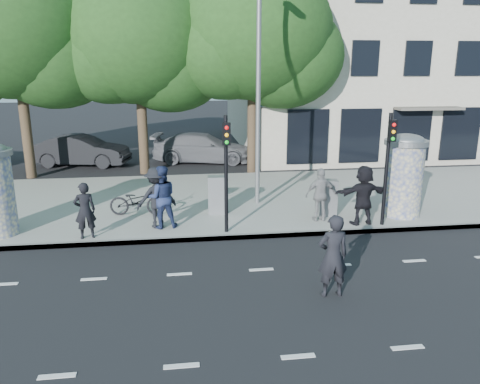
{
  "coord_description": "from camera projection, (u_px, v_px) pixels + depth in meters",
  "views": [
    {
      "loc": [
        -1.93,
        -9.05,
        4.85
      ],
      "look_at": [
        -0.25,
        3.5,
        1.43
      ],
      "focal_mm": 35.0,
      "sensor_mm": 36.0,
      "label": 1
    }
  ],
  "objects": [
    {
      "name": "ground",
      "position": [
        273.0,
        296.0,
        10.17
      ],
      "size": [
        120.0,
        120.0,
        0.0
      ],
      "primitive_type": "plane",
      "color": "black",
      "rests_on": "ground"
    },
    {
      "name": "sidewalk",
      "position": [
        232.0,
        199.0,
        17.33
      ],
      "size": [
        40.0,
        8.0,
        0.15
      ],
      "primitive_type": "cube",
      "color": "gray",
      "rests_on": "ground"
    },
    {
      "name": "curb",
      "position": [
        248.0,
        236.0,
        13.55
      ],
      "size": [
        40.0,
        0.1,
        0.16
      ],
      "primitive_type": "cube",
      "color": "slate",
      "rests_on": "ground"
    },
    {
      "name": "lane_dash_near",
      "position": [
        298.0,
        356.0,
        8.06
      ],
      "size": [
        32.0,
        0.12,
        0.01
      ],
      "primitive_type": "cube",
      "color": "silver",
      "rests_on": "ground"
    },
    {
      "name": "lane_dash_far",
      "position": [
        261.0,
        270.0,
        11.51
      ],
      "size": [
        32.0,
        0.12,
        0.01
      ],
      "primitive_type": "cube",
      "color": "silver",
      "rests_on": "ground"
    },
    {
      "name": "ad_column_right",
      "position": [
        404.0,
        173.0,
        14.93
      ],
      "size": [
        1.36,
        1.36,
        2.65
      ],
      "color": "beige",
      "rests_on": "sidewalk"
    },
    {
      "name": "traffic_pole_near",
      "position": [
        226.0,
        162.0,
        13.14
      ],
      "size": [
        0.22,
        0.31,
        3.4
      ],
      "color": "black",
      "rests_on": "sidewalk"
    },
    {
      "name": "traffic_pole_far",
      "position": [
        388.0,
        158.0,
        13.76
      ],
      "size": [
        0.22,
        0.31,
        3.4
      ],
      "color": "black",
      "rests_on": "sidewalk"
    },
    {
      "name": "street_lamp",
      "position": [
        259.0,
        68.0,
        15.37
      ],
      "size": [
        0.25,
        0.93,
        8.0
      ],
      "color": "slate",
      "rests_on": "sidewalk"
    },
    {
      "name": "tree_mid_left",
      "position": [
        14.0,
        25.0,
        19.35
      ],
      "size": [
        7.2,
        7.2,
        9.57
      ],
      "color": "#38281C",
      "rests_on": "ground"
    },
    {
      "name": "tree_near_left",
      "position": [
        138.0,
        37.0,
        20.29
      ],
      "size": [
        6.8,
        6.8,
        8.97
      ],
      "color": "#38281C",
      "rests_on": "ground"
    },
    {
      "name": "tree_center",
      "position": [
        253.0,
        32.0,
        20.49
      ],
      "size": [
        7.0,
        7.0,
        9.3
      ],
      "color": "#38281C",
      "rests_on": "ground"
    },
    {
      "name": "building",
      "position": [
        398.0,
        47.0,
        29.28
      ],
      "size": [
        20.3,
        15.85,
        12.0
      ],
      "color": "#B2A895",
      "rests_on": "ground"
    },
    {
      "name": "ped_b",
      "position": [
        85.0,
        211.0,
        13.02
      ],
      "size": [
        0.67,
        0.52,
        1.61
      ],
      "primitive_type": "imported",
      "rotation": [
        0.0,
        0.0,
        3.4
      ],
      "color": "black",
      "rests_on": "sidewalk"
    },
    {
      "name": "ped_c",
      "position": [
        161.0,
        197.0,
        13.86
      ],
      "size": [
        1.0,
        0.83,
        1.88
      ],
      "primitive_type": "imported",
      "rotation": [
        0.0,
        0.0,
        3.27
      ],
      "color": "navy",
      "rests_on": "sidewalk"
    },
    {
      "name": "ped_d",
      "position": [
        156.0,
        197.0,
        13.9
      ],
      "size": [
        1.33,
        0.98,
        1.84
      ],
      "primitive_type": "imported",
      "rotation": [
        0.0,
        0.0,
        3.42
      ],
      "color": "black",
      "rests_on": "sidewalk"
    },
    {
      "name": "ped_e",
      "position": [
        321.0,
        195.0,
        14.5
      ],
      "size": [
        1.02,
        0.63,
        1.68
      ],
      "primitive_type": "imported",
      "rotation": [
        0.0,
        0.0,
        3.22
      ],
      "color": "gray",
      "rests_on": "sidewalk"
    },
    {
      "name": "ped_f",
      "position": [
        363.0,
        195.0,
        14.18
      ],
      "size": [
        1.75,
        0.78,
        1.83
      ],
      "primitive_type": "imported",
      "rotation": [
        0.0,
        0.0,
        3.24
      ],
      "color": "black",
      "rests_on": "sidewalk"
    },
    {
      "name": "man_road",
      "position": [
        333.0,
        256.0,
        9.99
      ],
      "size": [
        0.69,
        0.46,
        1.85
      ],
      "primitive_type": "imported",
      "rotation": [
        0.0,
        0.0,
        3.18
      ],
      "color": "black",
      "rests_on": "ground"
    },
    {
      "name": "bicycle",
      "position": [
        137.0,
        201.0,
        15.14
      ],
      "size": [
        0.84,
        1.86,
        0.95
      ],
      "primitive_type": "imported",
      "rotation": [
        0.0,
        0.0,
        1.45
      ],
      "color": "black",
      "rests_on": "sidewalk"
    },
    {
      "name": "cabinet_left",
      "position": [
        217.0,
        195.0,
        15.31
      ],
      "size": [
        0.62,
        0.46,
        1.25
      ],
      "primitive_type": "cube",
      "rotation": [
        0.0,
        0.0,
        -0.05
      ],
      "color": "gray",
      "rests_on": "sidewalk"
    },
    {
      "name": "cabinet_right",
      "position": [
        328.0,
        198.0,
        15.13
      ],
      "size": [
        0.62,
        0.5,
        1.17
      ],
      "primitive_type": "cube",
      "rotation": [
        0.0,
        0.0,
        -0.17
      ],
      "color": "slate",
      "rests_on": "sidewalk"
    },
    {
      "name": "car_mid",
      "position": [
        81.0,
        151.0,
        23.34
      ],
      "size": [
        2.5,
        4.89,
        1.53
      ],
      "primitive_type": "imported",
      "rotation": [
        0.0,
        0.0,
        1.37
      ],
      "color": "black",
      "rests_on": "ground"
    },
    {
      "name": "car_right",
      "position": [
        203.0,
        148.0,
        24.25
      ],
      "size": [
        2.97,
        5.44,
        1.5
      ],
      "primitive_type": "imported",
      "rotation": [
        0.0,
        0.0,
        1.39
      ],
      "color": "slate",
      "rests_on": "ground"
    }
  ]
}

